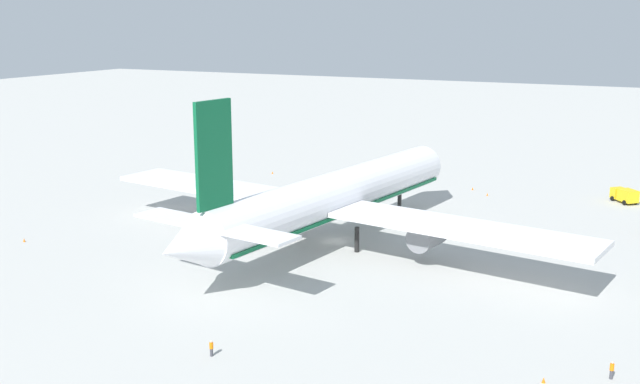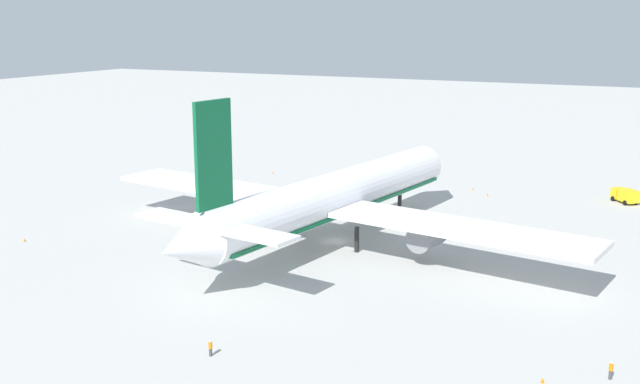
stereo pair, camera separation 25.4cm
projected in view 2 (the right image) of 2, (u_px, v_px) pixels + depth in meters
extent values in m
plane|color=#B2B2AD|center=(336.00, 241.00, 113.54)|extent=(600.00, 600.00, 0.00)
cylinder|color=white|center=(336.00, 195.00, 111.90)|extent=(57.18, 15.61, 7.02)
cone|color=white|center=(430.00, 163.00, 136.82)|extent=(6.60, 7.65, 6.88)
cone|color=white|center=(184.00, 247.00, 86.43)|extent=(7.95, 7.66, 6.67)
cube|color=#0C5933|center=(214.00, 155.00, 88.55)|extent=(6.01, 1.41, 13.02)
cube|color=white|center=(176.00, 218.00, 93.65)|extent=(5.97, 11.13, 0.36)
cube|color=white|center=(253.00, 234.00, 86.57)|extent=(5.97, 11.13, 0.36)
cube|color=white|center=(216.00, 187.00, 121.96)|extent=(14.45, 37.31, 0.70)
cylinder|color=slate|center=(246.00, 204.00, 120.25)|extent=(5.92, 4.73, 3.95)
cube|color=white|center=(462.00, 228.00, 97.78)|extent=(14.45, 37.31, 0.70)
cylinder|color=slate|center=(427.00, 236.00, 102.12)|extent=(6.27, 4.49, 3.65)
cylinder|color=black|center=(400.00, 203.00, 128.99)|extent=(0.70, 0.70, 3.73)
cylinder|color=black|center=(296.00, 228.00, 113.92)|extent=(0.70, 0.70, 3.73)
cylinder|color=black|center=(357.00, 240.00, 107.78)|extent=(0.70, 0.70, 3.73)
cube|color=#0C5933|center=(336.00, 207.00, 112.34)|extent=(54.88, 14.92, 0.50)
cube|color=yellow|center=(618.00, 193.00, 138.55)|extent=(2.76, 2.81, 1.97)
cube|color=yellow|center=(629.00, 196.00, 135.83)|extent=(4.02, 3.95, 2.17)
cube|color=black|center=(617.00, 190.00, 138.96)|extent=(1.38, 1.52, 0.86)
cylinder|color=black|center=(613.00, 199.00, 138.31)|extent=(0.87, 0.83, 0.90)
cylinder|color=black|center=(624.00, 198.00, 138.93)|extent=(0.87, 0.83, 0.90)
cylinder|color=black|center=(625.00, 203.00, 135.12)|extent=(0.87, 0.83, 0.90)
cylinder|color=black|center=(636.00, 202.00, 135.75)|extent=(0.87, 0.83, 0.90)
cube|color=#26598C|center=(204.00, 162.00, 174.92)|extent=(2.45, 1.41, 0.15)
cylinder|color=#333338|center=(208.00, 161.00, 176.25)|extent=(0.60, 0.08, 0.08)
cube|color=silver|center=(204.00, 160.00, 174.81)|extent=(2.06, 1.27, 0.84)
cylinder|color=black|center=(204.00, 161.00, 176.05)|extent=(0.40, 0.12, 0.40)
cylinder|color=black|center=(209.00, 162.00, 175.45)|extent=(0.40, 0.12, 0.40)
cylinder|color=black|center=(199.00, 162.00, 174.42)|extent=(0.40, 0.12, 0.40)
cylinder|color=black|center=(204.00, 163.00, 173.83)|extent=(0.40, 0.12, 0.40)
cylinder|color=#3F3F47|center=(610.00, 375.00, 69.90)|extent=(0.40, 0.40, 0.88)
cylinder|color=orange|center=(611.00, 367.00, 69.73)|extent=(0.50, 0.50, 0.66)
sphere|color=beige|center=(612.00, 363.00, 69.62)|extent=(0.24, 0.24, 0.24)
cylinder|color=#3F3F47|center=(211.00, 352.00, 74.73)|extent=(0.38, 0.38, 0.83)
cylinder|color=orange|center=(210.00, 345.00, 74.56)|extent=(0.47, 0.47, 0.62)
sphere|color=beige|center=(210.00, 342.00, 74.47)|extent=(0.22, 0.22, 0.22)
cone|color=orange|center=(473.00, 189.00, 147.20)|extent=(0.36, 0.36, 0.55)
cone|color=orange|center=(24.00, 240.00, 113.11)|extent=(0.36, 0.36, 0.55)
cone|color=orange|center=(543.00, 380.00, 69.23)|extent=(0.36, 0.36, 0.55)
cone|color=orange|center=(488.00, 194.00, 142.36)|extent=(0.36, 0.36, 0.55)
cone|color=orange|center=(273.00, 172.00, 162.66)|extent=(0.36, 0.36, 0.55)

